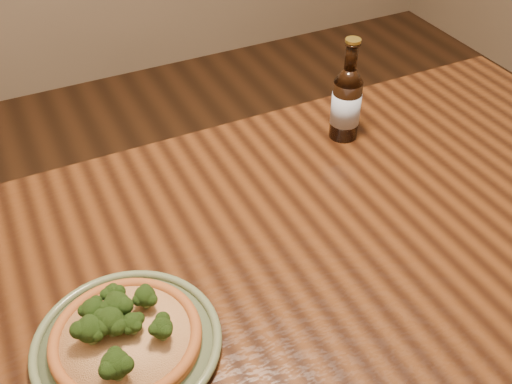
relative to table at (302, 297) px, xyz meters
name	(u,v)px	position (x,y,z in m)	size (l,w,h in m)	color
table	(302,297)	(0.00, 0.00, 0.00)	(1.60, 0.90, 0.75)	#47240F
plate	(127,343)	(-0.32, -0.04, 0.10)	(0.28, 0.28, 0.02)	#626F4C
pizza	(124,335)	(-0.32, -0.04, 0.12)	(0.22, 0.22, 0.07)	#AF5D27
beer_bottle	(346,102)	(0.26, 0.29, 0.18)	(0.06, 0.06, 0.23)	black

